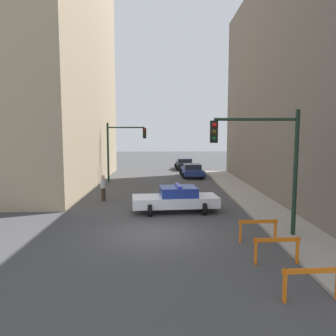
{
  "coord_description": "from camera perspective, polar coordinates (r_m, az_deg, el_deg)",
  "views": [
    {
      "loc": [
        0.45,
        -13.8,
        4.42
      ],
      "look_at": [
        0.73,
        6.59,
        2.16
      ],
      "focal_mm": 35.0,
      "sensor_mm": 36.0,
      "label": 1
    }
  ],
  "objects": [
    {
      "name": "traffic_light_near",
      "position": [
        14.01,
        17.0,
        2.41
      ],
      "size": [
        3.64,
        0.35,
        5.2
      ],
      "color": "black",
      "rests_on": "sidewalk_right"
    },
    {
      "name": "ground_plane",
      "position": [
        14.49,
        -2.59,
        -11.43
      ],
      "size": [
        120.0,
        120.0,
        0.0
      ],
      "primitive_type": "plane",
      "color": "#424244"
    },
    {
      "name": "police_car",
      "position": [
        18.2,
        1.39,
        -5.39
      ],
      "size": [
        4.86,
        2.66,
        1.52
      ],
      "rotation": [
        0.0,
        0.0,
        1.67
      ],
      "color": "white",
      "rests_on": "ground_plane"
    },
    {
      "name": "barrier_front",
      "position": [
        9.73,
        23.75,
        -17.24
      ],
      "size": [
        1.6,
        0.26,
        0.9
      ],
      "rotation": [
        0.0,
        0.0,
        0.07
      ],
      "color": "orange",
      "rests_on": "ground_plane"
    },
    {
      "name": "barrier_back",
      "position": [
        13.85,
        15.41,
        -9.84
      ],
      "size": [
        1.6,
        0.25,
        0.9
      ],
      "rotation": [
        0.0,
        0.0,
        0.06
      ],
      "color": "orange",
      "rests_on": "ground_plane"
    },
    {
      "name": "pedestrian_crossing",
      "position": [
        21.48,
        -11.2,
        -3.33
      ],
      "size": [
        0.47,
        0.47,
        1.66
      ],
      "rotation": [
        0.0,
        0.0,
        1.19
      ],
      "color": "#382D23",
      "rests_on": "ground_plane"
    },
    {
      "name": "parked_car_near",
      "position": [
        32.1,
        4.21,
        -0.39
      ],
      "size": [
        2.37,
        4.36,
        1.31
      ],
      "rotation": [
        0.0,
        0.0,
        0.03
      ],
      "color": "navy",
      "rests_on": "ground_plane"
    },
    {
      "name": "building_corner_left",
      "position": [
        31.12,
        -25.62,
        17.55
      ],
      "size": [
        14.0,
        20.0,
        21.6
      ],
      "color": "tan",
      "rests_on": "ground_plane"
    },
    {
      "name": "parked_car_mid",
      "position": [
        38.73,
        2.89,
        0.76
      ],
      "size": [
        2.34,
        4.34,
        1.31
      ],
      "rotation": [
        0.0,
        0.0,
        0.02
      ],
      "color": "black",
      "rests_on": "ground_plane"
    },
    {
      "name": "sidewalk_right",
      "position": [
        15.57,
        21.28,
        -10.38
      ],
      "size": [
        2.4,
        44.0,
        0.12
      ],
      "color": "#9E998E",
      "rests_on": "ground_plane"
    },
    {
      "name": "traffic_light_far",
      "position": [
        28.87,
        -8.28,
        4.23
      ],
      "size": [
        3.44,
        0.35,
        5.2
      ],
      "color": "black",
      "rests_on": "ground_plane"
    },
    {
      "name": "barrier_mid",
      "position": [
        11.83,
        18.43,
        -12.76
      ],
      "size": [
        1.6,
        0.25,
        0.9
      ],
      "rotation": [
        0.0,
        0.0,
        0.06
      ],
      "color": "orange",
      "rests_on": "ground_plane"
    }
  ]
}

